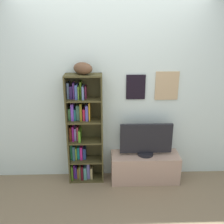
{
  "coord_description": "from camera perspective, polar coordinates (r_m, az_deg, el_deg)",
  "views": [
    {
      "loc": [
        -0.09,
        -2.23,
        2.17
      ],
      "look_at": [
        0.01,
        0.85,
        1.08
      ],
      "focal_mm": 40.74,
      "sensor_mm": 36.0,
      "label": 1
    }
  ],
  "objects": [
    {
      "name": "back_wall",
      "position": [
        3.49,
        -0.3,
        3.93
      ],
      "size": [
        4.8,
        0.08,
        2.46
      ],
      "color": "silver",
      "rests_on": "ground"
    },
    {
      "name": "bookshelf",
      "position": [
        3.55,
        -6.66,
        -4.47
      ],
      "size": [
        0.48,
        0.25,
        1.54
      ],
      "color": "#433D1F",
      "rests_on": "ground"
    },
    {
      "name": "football",
      "position": [
        3.26,
        -6.57,
        9.69
      ],
      "size": [
        0.31,
        0.27,
        0.15
      ],
      "primitive_type": "ellipsoid",
      "rotation": [
        0.0,
        0.0,
        -0.55
      ],
      "color": "brown",
      "rests_on": "bookshelf"
    },
    {
      "name": "tv_stand",
      "position": [
        3.76,
        7.35,
        -12.19
      ],
      "size": [
        0.96,
        0.35,
        0.41
      ],
      "color": "tan",
      "rests_on": "ground"
    },
    {
      "name": "television",
      "position": [
        3.55,
        7.64,
        -6.25
      ],
      "size": [
        0.72,
        0.22,
        0.46
      ],
      "color": "black",
      "rests_on": "tv_stand"
    }
  ]
}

